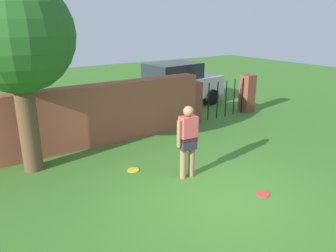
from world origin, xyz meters
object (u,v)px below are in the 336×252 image
(person, at_px, (188,139))
(car, at_px, (173,85))
(tree, at_px, (16,38))
(frisbee_yellow, at_px, (133,170))
(frisbee_red, at_px, (263,194))

(person, distance_m, car, 6.31)
(tree, relative_size, car, 0.98)
(car, relative_size, frisbee_yellow, 16.09)
(person, height_order, frisbee_red, person)
(frisbee_red, height_order, frisbee_yellow, same)
(person, distance_m, frisbee_yellow, 1.55)
(frisbee_yellow, bearing_deg, tree, 143.78)
(person, xyz_separation_m, frisbee_yellow, (-0.84, 0.95, -0.89))
(car, bearing_deg, frisbee_yellow, 40.68)
(tree, xyz_separation_m, frisbee_red, (3.49, -3.80, -2.96))
(tree, bearing_deg, person, -40.63)
(car, xyz_separation_m, frisbee_yellow, (-4.19, -4.38, -0.85))
(person, bearing_deg, frisbee_red, -58.41)
(person, relative_size, car, 0.37)
(person, relative_size, frisbee_red, 6.00)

